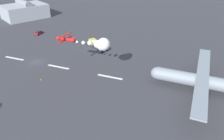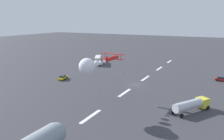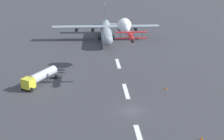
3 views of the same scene
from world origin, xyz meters
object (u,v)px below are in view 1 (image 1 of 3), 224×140
at_px(cargo_transport_plane, 198,80).
at_px(stunt_biplane_red, 98,44).
at_px(fuel_tanker_truck, 98,44).
at_px(traffic_cone_far, 41,79).
at_px(airport_staff_sedan, 39,33).

bearing_deg(cargo_transport_plane, stunt_biplane_red, -173.08).
distance_m(fuel_tanker_truck, traffic_cone_far, 28.84).
height_order(cargo_transport_plane, traffic_cone_far, cargo_transport_plane).
xyz_separation_m(stunt_biplane_red, traffic_cone_far, (-15.48, -7.41, -10.45)).
bearing_deg(cargo_transport_plane, airport_staff_sedan, 161.79).
xyz_separation_m(fuel_tanker_truck, airport_staff_sedan, (-32.46, 5.45, -0.94)).
bearing_deg(stunt_biplane_red, airport_staff_sedan, 148.18).
relative_size(cargo_transport_plane, traffic_cone_far, 49.76).
bearing_deg(airport_staff_sedan, fuel_tanker_truck, -9.52).
bearing_deg(fuel_tanker_truck, airport_staff_sedan, 170.48).
distance_m(airport_staff_sedan, traffic_cone_far, 43.15).
xyz_separation_m(cargo_transport_plane, fuel_tanker_truck, (-37.38, 17.54, -1.49)).
height_order(fuel_tanker_truck, traffic_cone_far, fuel_tanker_truck).
relative_size(cargo_transport_plane, airport_staff_sedan, 8.49).
distance_m(cargo_transport_plane, traffic_cone_far, 44.33).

